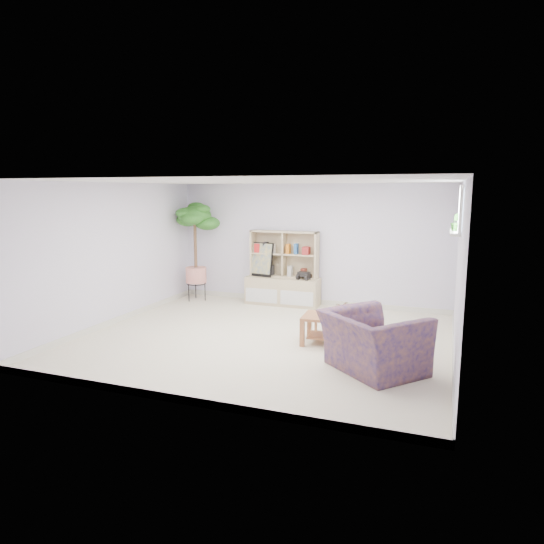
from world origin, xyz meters
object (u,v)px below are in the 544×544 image
(armchair, at_px, (373,338))
(storage_unit, at_px, (283,268))
(coffee_table, at_px, (338,330))
(floor_tree, at_px, (196,252))

(armchair, bearing_deg, storage_unit, -12.07)
(coffee_table, distance_m, floor_tree, 3.99)
(storage_unit, distance_m, floor_tree, 1.86)
(coffee_table, xyz_separation_m, floor_tree, (-3.42, 1.89, 0.80))
(floor_tree, relative_size, armchair, 1.76)
(storage_unit, xyz_separation_m, floor_tree, (-1.82, -0.25, 0.28))
(storage_unit, bearing_deg, floor_tree, -172.21)
(storage_unit, bearing_deg, armchair, -53.44)
(floor_tree, xyz_separation_m, armchair, (4.07, -2.79, -0.59))
(storage_unit, height_order, coffee_table, storage_unit)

